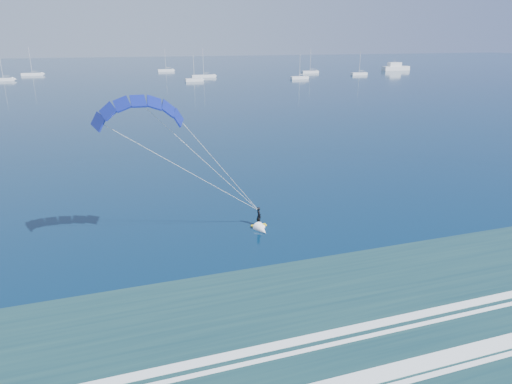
{
  "coord_description": "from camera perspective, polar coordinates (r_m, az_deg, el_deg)",
  "views": [
    {
      "loc": [
        -8.3,
        -11.29,
        17.11
      ],
      "look_at": [
        3.36,
        23.46,
        4.69
      ],
      "focal_mm": 32.0,
      "sensor_mm": 36.0,
      "label": 1
    }
  ],
  "objects": [
    {
      "name": "sailboat_5",
      "position": [
        241.04,
        6.77,
        14.69
      ],
      "size": [
        8.72,
        2.4,
        11.9
      ],
      "color": "silver",
      "rests_on": "ground"
    },
    {
      "name": "sailboat_3",
      "position": [
        195.34,
        -7.73,
        13.73
      ],
      "size": [
        7.25,
        2.4,
        10.27
      ],
      "color": "silver",
      "rests_on": "ground"
    },
    {
      "name": "sailboat_4",
      "position": [
        256.36,
        -11.2,
        14.71
      ],
      "size": [
        8.45,
        2.4,
        11.52
      ],
      "color": "silver",
      "rests_on": "ground"
    },
    {
      "name": "sailboat_2",
      "position": [
        248.67,
        -26.17,
        13.09
      ],
      "size": [
        9.7,
        2.4,
        12.94
      ],
      "color": "silver",
      "rests_on": "ground"
    },
    {
      "name": "sailboat_7",
      "position": [
        214.35,
        -6.56,
        14.2
      ],
      "size": [
        10.9,
        2.4,
        12.63
      ],
      "color": "silver",
      "rests_on": "ground"
    },
    {
      "name": "sailboat_6",
      "position": [
        232.74,
        12.76,
        14.23
      ],
      "size": [
        8.08,
        2.4,
        11.04
      ],
      "color": "silver",
      "rests_on": "ground"
    },
    {
      "name": "sailboat_8",
      "position": [
        205.64,
        5.45,
        14.05
      ],
      "size": [
        7.83,
        2.4,
        10.38
      ],
      "color": "silver",
      "rests_on": "ground"
    },
    {
      "name": "sailboat_1",
      "position": [
        222.35,
        -29.04,
        12.21
      ],
      "size": [
        8.4,
        2.4,
        11.58
      ],
      "color": "silver",
      "rests_on": "ground"
    },
    {
      "name": "kitesurfer_rig",
      "position": [
        37.95,
        -6.5,
        3.81
      ],
      "size": [
        16.07,
        6.27,
        14.24
      ],
      "color": "yellow",
      "rests_on": "ground"
    },
    {
      "name": "motor_yacht",
      "position": [
        271.33,
        17.03,
        14.68
      ],
      "size": [
        15.54,
        4.14,
        6.35
      ],
      "color": "silver",
      "rests_on": "ground"
    }
  ]
}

